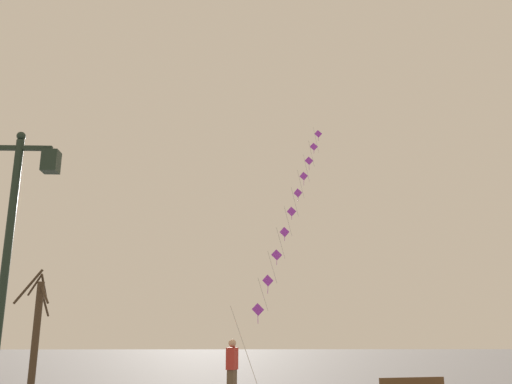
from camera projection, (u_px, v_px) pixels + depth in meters
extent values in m
cylinder|color=#1E2D23|center=(3.00, 285.00, 9.19)|extent=(0.14, 0.14, 5.19)
sphere|color=#1E2D23|center=(21.00, 136.00, 9.89)|extent=(0.16, 0.16, 0.16)
cube|color=#1E2D23|center=(20.00, 148.00, 9.83)|extent=(1.16, 0.08, 0.08)
cube|color=#1E2D23|center=(51.00, 162.00, 9.79)|extent=(0.28, 0.28, 0.40)
cube|color=beige|center=(51.00, 162.00, 9.79)|extent=(0.19, 0.19, 0.30)
cylinder|color=silver|center=(245.00, 348.00, 17.53)|extent=(0.96, 2.21, 2.54)
cylinder|color=silver|center=(263.00, 295.00, 19.54)|extent=(0.43, 0.97, 1.11)
cylinder|color=silver|center=(272.00, 267.00, 20.75)|extent=(0.43, 0.97, 1.11)
cylinder|color=silver|center=(281.00, 243.00, 21.97)|extent=(0.43, 0.97, 1.11)
cylinder|color=silver|center=(288.00, 221.00, 23.19)|extent=(0.43, 0.97, 1.11)
cylinder|color=silver|center=(295.00, 202.00, 24.40)|extent=(0.43, 0.97, 1.11)
cylinder|color=silver|center=(301.00, 184.00, 25.62)|extent=(0.43, 0.97, 1.11)
cylinder|color=silver|center=(306.00, 168.00, 26.83)|extent=(0.43, 0.97, 1.11)
cylinder|color=silver|center=(311.00, 154.00, 28.05)|extent=(0.43, 0.97, 1.11)
cylinder|color=silver|center=(316.00, 140.00, 29.26)|extent=(0.43, 0.97, 1.11)
cube|color=purple|center=(258.00, 309.00, 18.93)|extent=(0.43, 0.12, 0.44)
cylinder|color=purple|center=(258.00, 319.00, 18.85)|extent=(0.03, 0.05, 0.32)
cube|color=purple|center=(268.00, 281.00, 20.15)|extent=(0.41, 0.19, 0.44)
cylinder|color=purple|center=(268.00, 289.00, 20.06)|extent=(0.04, 0.06, 0.32)
cube|color=purple|center=(277.00, 255.00, 21.36)|extent=(0.43, 0.11, 0.44)
cylinder|color=purple|center=(277.00, 262.00, 21.29)|extent=(0.02, 0.04, 0.24)
cube|color=purple|center=(284.00, 232.00, 22.58)|extent=(0.40, 0.21, 0.44)
cylinder|color=purple|center=(285.00, 238.00, 22.51)|extent=(0.03, 0.03, 0.21)
cube|color=purple|center=(292.00, 211.00, 23.79)|extent=(0.40, 0.20, 0.44)
cylinder|color=purple|center=(292.00, 217.00, 23.72)|extent=(0.03, 0.04, 0.20)
cube|color=purple|center=(298.00, 193.00, 25.01)|extent=(0.38, 0.24, 0.44)
cylinder|color=purple|center=(298.00, 199.00, 24.93)|extent=(0.02, 0.02, 0.24)
cube|color=purple|center=(304.00, 176.00, 26.22)|extent=(0.39, 0.23, 0.44)
cylinder|color=purple|center=(304.00, 182.00, 26.14)|extent=(0.03, 0.03, 0.30)
cube|color=purple|center=(309.00, 161.00, 27.44)|extent=(0.43, 0.09, 0.44)
cylinder|color=purple|center=(309.00, 167.00, 27.35)|extent=(0.03, 0.06, 0.32)
cube|color=purple|center=(314.00, 147.00, 28.65)|extent=(0.43, 0.11, 0.44)
cylinder|color=purple|center=(314.00, 152.00, 28.58)|extent=(0.02, 0.03, 0.22)
cube|color=purple|center=(318.00, 134.00, 29.87)|extent=(0.43, 0.12, 0.44)
cylinder|color=purple|center=(318.00, 139.00, 29.80)|extent=(0.03, 0.05, 0.25)
cube|color=#B22D26|center=(232.00, 359.00, 15.49)|extent=(0.36, 0.44, 0.60)
sphere|color=tan|center=(232.00, 343.00, 15.60)|extent=(0.22, 0.22, 0.22)
cylinder|color=#B22D26|center=(235.00, 352.00, 15.74)|extent=(0.22, 0.40, 0.50)
cylinder|color=#423323|center=(36.00, 337.00, 17.58)|extent=(0.23, 0.23, 3.55)
cylinder|color=#423323|center=(44.00, 294.00, 17.65)|extent=(0.57, 0.69, 0.69)
cylinder|color=#423323|center=(44.00, 287.00, 18.29)|extent=(0.09, 0.64, 0.77)
cylinder|color=#423323|center=(28.00, 287.00, 18.12)|extent=(1.01, 0.36, 1.14)
cylinder|color=#423323|center=(45.00, 302.00, 18.33)|extent=(0.09, 0.99, 0.92)
cylinder|color=#423323|center=(35.00, 285.00, 18.32)|extent=(0.70, 0.71, 0.69)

